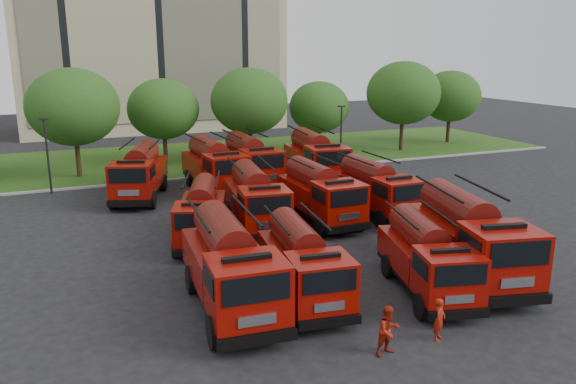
% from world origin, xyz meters
% --- Properties ---
extents(ground, '(140.00, 140.00, 0.00)m').
position_xyz_m(ground, '(0.00, 0.00, 0.00)').
color(ground, black).
rests_on(ground, ground).
extents(lawn, '(70.00, 16.00, 0.12)m').
position_xyz_m(lawn, '(0.00, 26.00, 0.06)').
color(lawn, '#234813').
rests_on(lawn, ground).
extents(curb, '(70.00, 0.30, 0.14)m').
position_xyz_m(curb, '(0.00, 17.90, 0.07)').
color(curb, gray).
rests_on(curb, ground).
extents(apartment_building, '(30.00, 14.18, 25.00)m').
position_xyz_m(apartment_building, '(2.00, 47.94, 12.50)').
color(apartment_building, tan).
rests_on(apartment_building, ground).
extents(tree_2, '(6.72, 6.72, 8.22)m').
position_xyz_m(tree_2, '(-8.00, 21.50, 5.35)').
color(tree_2, '#382314').
rests_on(tree_2, ground).
extents(tree_3, '(5.88, 5.88, 7.19)m').
position_xyz_m(tree_3, '(-1.00, 24.00, 4.68)').
color(tree_3, '#382314').
rests_on(tree_3, ground).
extents(tree_4, '(6.55, 6.55, 8.01)m').
position_xyz_m(tree_4, '(6.00, 22.50, 5.22)').
color(tree_4, '#382314').
rests_on(tree_4, ground).
extents(tree_5, '(5.46, 5.46, 6.68)m').
position_xyz_m(tree_5, '(13.00, 23.50, 4.35)').
color(tree_5, '#382314').
rests_on(tree_5, ground).
extents(tree_6, '(6.89, 6.89, 8.42)m').
position_xyz_m(tree_6, '(21.00, 22.00, 5.49)').
color(tree_6, '#382314').
rests_on(tree_6, ground).
extents(tree_7, '(6.05, 6.05, 7.39)m').
position_xyz_m(tree_7, '(28.00, 24.00, 4.82)').
color(tree_7, '#382314').
rests_on(tree_7, ground).
extents(lamp_post_0, '(0.60, 0.25, 5.11)m').
position_xyz_m(lamp_post_0, '(-10.00, 17.20, 2.90)').
color(lamp_post_0, black).
rests_on(lamp_post_0, ground).
extents(lamp_post_1, '(0.60, 0.25, 5.11)m').
position_xyz_m(lamp_post_1, '(12.00, 17.20, 2.90)').
color(lamp_post_1, black).
rests_on(lamp_post_1, ground).
extents(fire_truck_0, '(3.12, 7.61, 3.40)m').
position_xyz_m(fire_truck_0, '(-3.71, -4.05, 1.71)').
color(fire_truck_0, black).
rests_on(fire_truck_0, ground).
extents(fire_truck_1, '(3.02, 6.71, 2.95)m').
position_xyz_m(fire_truck_1, '(-0.87, -4.26, 1.48)').
color(fire_truck_1, black).
rests_on(fire_truck_1, ground).
extents(fire_truck_2, '(3.71, 6.74, 2.92)m').
position_xyz_m(fire_truck_2, '(3.98, -5.55, 1.47)').
color(fire_truck_2, black).
rests_on(fire_truck_2, ground).
extents(fire_truck_3, '(4.37, 8.23, 3.57)m').
position_xyz_m(fire_truck_3, '(6.57, -4.93, 1.79)').
color(fire_truck_3, black).
rests_on(fire_truck_3, ground).
extents(fire_truck_4, '(4.11, 6.81, 2.94)m').
position_xyz_m(fire_truck_4, '(-2.87, 3.90, 1.48)').
color(fire_truck_4, black).
rests_on(fire_truck_4, ground).
extents(fire_truck_5, '(3.35, 7.39, 3.25)m').
position_xyz_m(fire_truck_5, '(0.39, 4.99, 1.63)').
color(fire_truck_5, black).
rests_on(fire_truck_5, ground).
extents(fire_truck_6, '(2.69, 7.15, 3.24)m').
position_xyz_m(fire_truck_6, '(4.15, 4.76, 1.63)').
color(fire_truck_6, black).
rests_on(fire_truck_6, ground).
extents(fire_truck_7, '(2.60, 6.96, 3.16)m').
position_xyz_m(fire_truck_7, '(7.72, 4.54, 1.59)').
color(fire_truck_7, black).
rests_on(fire_truck_7, ground).
extents(fire_truck_8, '(4.76, 7.79, 3.36)m').
position_xyz_m(fire_truck_8, '(-4.52, 13.77, 1.69)').
color(fire_truck_8, black).
rests_on(fire_truck_8, ground).
extents(fire_truck_9, '(3.16, 7.74, 3.45)m').
position_xyz_m(fire_truck_9, '(0.51, 13.94, 1.74)').
color(fire_truck_9, black).
rests_on(fire_truck_9, ground).
extents(fire_truck_10, '(2.84, 7.64, 3.47)m').
position_xyz_m(fire_truck_10, '(3.32, 14.61, 1.75)').
color(fire_truck_10, black).
rests_on(fire_truck_10, ground).
extents(fire_truck_11, '(3.61, 8.16, 3.60)m').
position_xyz_m(fire_truck_11, '(8.04, 13.65, 1.81)').
color(fire_truck_11, black).
rests_on(fire_truck_11, ground).
extents(firefighter_0, '(0.68, 0.65, 1.50)m').
position_xyz_m(firefighter_0, '(2.07, -9.00, 0.00)').
color(firefighter_0, maroon).
rests_on(firefighter_0, ground).
extents(firefighter_1, '(0.87, 0.56, 1.67)m').
position_xyz_m(firefighter_1, '(-0.01, -9.15, 0.00)').
color(firefighter_1, maroon).
rests_on(firefighter_1, ground).
extents(firefighter_2, '(0.83, 1.02, 1.51)m').
position_xyz_m(firefighter_2, '(6.75, -3.06, 0.00)').
color(firefighter_2, maroon).
rests_on(firefighter_2, ground).
extents(firefighter_3, '(1.19, 0.89, 1.64)m').
position_xyz_m(firefighter_3, '(7.14, -0.95, 0.00)').
color(firefighter_3, black).
rests_on(firefighter_3, ground).
extents(firefighter_4, '(0.99, 0.84, 1.71)m').
position_xyz_m(firefighter_4, '(-3.86, -0.88, 0.00)').
color(firefighter_4, maroon).
rests_on(firefighter_4, ground).
extents(firefighter_5, '(1.78, 0.86, 1.87)m').
position_xyz_m(firefighter_5, '(8.66, 2.39, 0.00)').
color(firefighter_5, maroon).
rests_on(firefighter_5, ground).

